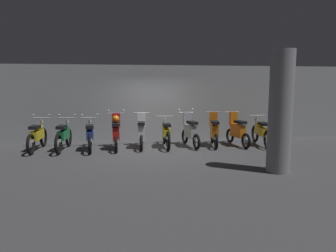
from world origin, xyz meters
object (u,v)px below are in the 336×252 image
(motorbike_slot_0, at_px, (37,135))
(motorbike_slot_5, at_px, (166,133))
(motorbike_slot_2, at_px, (90,135))
(motorbike_slot_3, at_px, (116,132))
(motorbike_slot_1, at_px, (64,135))
(support_pillar, at_px, (280,112))
(motorbike_slot_6, at_px, (190,131))
(motorbike_slot_9, at_px, (261,132))
(motorbike_slot_8, at_px, (237,131))
(motorbike_slot_4, at_px, (142,132))
(motorbike_slot_7, at_px, (214,131))

(motorbike_slot_0, xyz_separation_m, motorbike_slot_5, (4.24, 0.09, -0.00))
(motorbike_slot_2, xyz_separation_m, motorbike_slot_5, (2.54, 0.19, -0.00))
(motorbike_slot_0, height_order, motorbike_slot_3, motorbike_slot_3)
(motorbike_slot_1, xyz_separation_m, support_pillar, (5.76, -3.17, 0.96))
(motorbike_slot_6, bearing_deg, motorbike_slot_1, -177.64)
(motorbike_slot_1, bearing_deg, motorbike_slot_9, 0.70)
(motorbike_slot_0, relative_size, motorbike_slot_2, 1.00)
(motorbike_slot_8, bearing_deg, motorbike_slot_6, 178.92)
(motorbike_slot_2, distance_m, motorbike_slot_5, 2.55)
(motorbike_slot_1, height_order, support_pillar, support_pillar)
(motorbike_slot_2, bearing_deg, motorbike_slot_6, 3.41)
(motorbike_slot_1, height_order, motorbike_slot_2, same)
(motorbike_slot_1, height_order, motorbike_slot_8, motorbike_slot_8)
(motorbike_slot_0, relative_size, motorbike_slot_4, 1.16)
(motorbike_slot_5, height_order, motorbike_slot_8, motorbike_slot_8)
(motorbike_slot_1, relative_size, motorbike_slot_4, 1.16)
(motorbike_slot_2, height_order, motorbike_slot_7, motorbike_slot_7)
(motorbike_slot_4, bearing_deg, support_pillar, -45.88)
(motorbike_slot_4, distance_m, motorbike_slot_5, 0.85)
(motorbike_slot_0, xyz_separation_m, motorbike_slot_7, (5.94, 0.08, 0.03))
(motorbike_slot_2, height_order, motorbike_slot_5, motorbike_slot_2)
(motorbike_slot_1, bearing_deg, motorbike_slot_6, 2.36)
(motorbike_slot_6, bearing_deg, motorbike_slot_9, -2.05)
(motorbike_slot_0, relative_size, support_pillar, 0.67)
(motorbike_slot_9, height_order, support_pillar, support_pillar)
(motorbike_slot_2, xyz_separation_m, support_pillar, (4.91, -3.14, 0.96))
(motorbike_slot_0, height_order, motorbike_slot_7, motorbike_slot_7)
(motorbike_slot_1, bearing_deg, motorbike_slot_4, 3.34)
(motorbike_slot_8, bearing_deg, motorbike_slot_1, -178.62)
(motorbike_slot_6, height_order, motorbike_slot_7, motorbike_slot_6)
(motorbike_slot_5, bearing_deg, motorbike_slot_9, -1.36)
(motorbike_slot_5, height_order, motorbike_slot_6, motorbike_slot_6)
(motorbike_slot_9, bearing_deg, motorbike_slot_8, 176.01)
(motorbike_slot_8, height_order, support_pillar, support_pillar)
(motorbike_slot_6, height_order, motorbike_slot_8, motorbike_slot_6)
(motorbike_slot_0, bearing_deg, motorbike_slot_1, -5.13)
(motorbike_slot_1, relative_size, motorbike_slot_7, 1.17)
(support_pillar, bearing_deg, motorbike_slot_0, 153.85)
(motorbike_slot_6, bearing_deg, motorbike_slot_0, -178.89)
(motorbike_slot_3, height_order, motorbike_slot_9, motorbike_slot_3)
(motorbike_slot_3, bearing_deg, motorbike_slot_5, 5.20)
(motorbike_slot_4, bearing_deg, motorbike_slot_2, -174.09)
(motorbike_slot_3, bearing_deg, motorbike_slot_6, 3.72)
(motorbike_slot_7, relative_size, motorbike_slot_9, 0.86)
(motorbike_slot_0, bearing_deg, motorbike_slot_6, 1.11)
(motorbike_slot_2, xyz_separation_m, motorbike_slot_6, (3.38, 0.20, 0.04))
(motorbike_slot_2, height_order, motorbike_slot_4, motorbike_slot_4)
(motorbike_slot_0, relative_size, motorbike_slot_1, 1.00)
(motorbike_slot_6, bearing_deg, motorbike_slot_2, -176.59)
(motorbike_slot_5, distance_m, support_pillar, 4.20)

